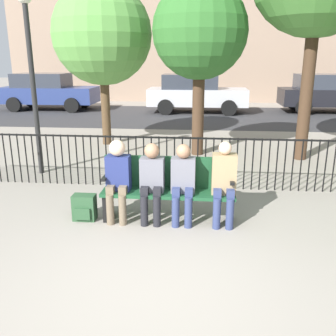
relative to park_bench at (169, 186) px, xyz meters
name	(u,v)px	position (x,y,z in m)	size (l,w,h in m)	color
ground_plane	(151,296)	(0.00, -1.93, -0.50)	(80.00, 80.00, 0.00)	gray
park_bench	(169,186)	(0.00, 0.00, 0.00)	(1.92, 0.45, 0.92)	#194728
seated_person_0	(118,176)	(-0.72, -0.13, 0.18)	(0.34, 0.39, 1.20)	brown
seated_person_1	(152,178)	(-0.23, -0.13, 0.15)	(0.34, 0.39, 1.16)	black
seated_person_2	(183,180)	(0.22, -0.13, 0.15)	(0.34, 0.39, 1.16)	navy
seated_person_3	(224,180)	(0.79, -0.13, 0.17)	(0.34, 0.39, 1.20)	navy
backpack	(84,208)	(-1.23, -0.19, -0.31)	(0.33, 0.24, 0.39)	#284C2D
fence_railing	(175,158)	(-0.02, 1.38, 0.06)	(9.01, 0.03, 0.95)	black
tree_0	(102,35)	(-2.15, 4.80, 2.36)	(2.57, 2.57, 4.15)	#4C3823
tree_2	(200,32)	(0.35, 3.89, 2.36)	(2.19, 2.19, 3.98)	#422D1E
lamp_post	(30,55)	(-2.85, 2.03, 1.85)	(0.28, 0.28, 3.53)	black
street_surface	(191,116)	(0.00, 10.07, -0.49)	(24.00, 6.00, 0.01)	#333335
parked_car_0	(48,91)	(-6.56, 11.45, 0.34)	(4.20, 1.94, 1.62)	navy
parked_car_1	(195,93)	(0.12, 11.19, 0.34)	(4.20, 1.94, 1.62)	#B7B7BC
parked_car_2	(329,93)	(5.81, 11.68, 0.34)	(4.20, 1.94, 1.62)	black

